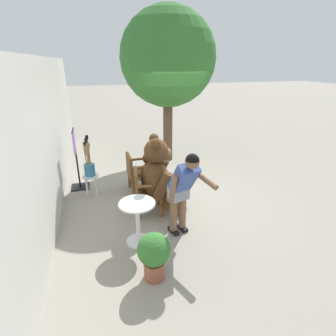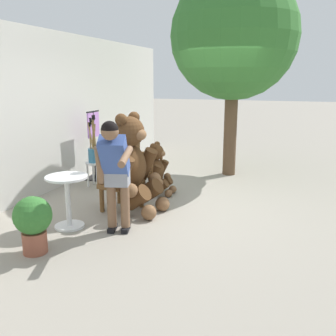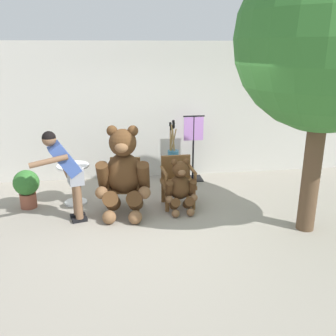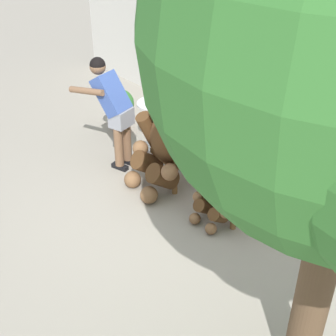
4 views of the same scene
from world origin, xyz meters
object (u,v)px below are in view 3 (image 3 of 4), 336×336
Objects in this scene: person_visitor at (66,168)px; round_side_table at (74,180)px; teddy_bear_small at (180,186)px; clothing_display_stand at (193,146)px; white_stool at (173,168)px; wooden_chair_left at (125,182)px; wooden_chair_right at (177,180)px; brush_bucket at (173,153)px; potted_plant at (27,186)px; teddy_bear_large at (124,172)px.

person_visitor is 0.86m from round_side_table.
teddy_bear_small is 1.67m from clothing_display_stand.
wooden_chair_left is at bearing -134.93° from white_stool.
wooden_chair_right is at bearing -113.01° from clothing_display_stand.
wooden_chair_left is 0.63× the size of clothing_display_stand.
brush_bucket is (0.07, 1.29, 0.22)m from teddy_bear_small.
teddy_bear_small reaches higher than round_side_table.
wooden_chair_left is 1.19× the size of round_side_table.
white_stool is (1.89, 1.43, -0.54)m from person_visitor.
teddy_bear_small is at bearing -11.19° from potted_plant.
brush_bucket reaches higher than wooden_chair_right.
brush_bucket is 2.02m from round_side_table.
clothing_display_stand reaches higher than potted_plant.
person_visitor reaches higher than round_side_table.
wooden_chair_right is at bearing -9.45° from round_side_table.
wooden_chair_right is 1.83m from round_side_table.
teddy_bear_large is 1.77m from potted_plant.
white_stool is 0.31m from brush_bucket.
person_visitor is at bearing -90.92° from round_side_table.
potted_plant is 0.50× the size of clothing_display_stand.
wooden_chair_left is at bearing 25.62° from person_visitor.
potted_plant is (-2.60, 0.22, -0.07)m from wooden_chair_right.
teddy_bear_small reaches higher than wooden_chair_left.
person_visitor is at bearing -166.64° from wooden_chair_right.
potted_plant is at bearing 163.71° from teddy_bear_large.
clothing_display_stand reaches higher than white_stool.
teddy_bear_small is at bearing 4.41° from person_visitor.
potted_plant is 3.32m from clothing_display_stand.
potted_plant is at bearing -161.68° from clothing_display_stand.
person_visitor is at bearing -154.38° from wooden_chair_left.
brush_bucket is at bearing 20.35° from round_side_table.
teddy_bear_large reaches higher than white_stool.
teddy_bear_large reaches higher than clothing_display_stand.
wooden_chair_right is at bearing -94.18° from brush_bucket.
clothing_display_stand is at bearing 71.09° from teddy_bear_small.
wooden_chair_right is 0.57× the size of teddy_bear_large.
wooden_chair_right is at bearing -4.94° from potted_plant.
person_visitor reaches higher than teddy_bear_small.
round_side_table is (-0.87, 0.56, -0.29)m from teddy_bear_large.
person_visitor is at bearing -144.24° from clothing_display_stand.
white_stool is 0.34× the size of clothing_display_stand.
clothing_display_stand reaches higher than wooden_chair_right.
brush_bucket is at bearing 165.09° from white_stool.
wooden_chair_left is 0.97m from teddy_bear_small.
round_side_table is (-1.88, -0.70, 0.09)m from white_stool.
teddy_bear_large is 2.20× the size of potted_plant.
wooden_chair_right is at bearing 90.80° from teddy_bear_small.
brush_bucket is (0.99, 1.00, 0.21)m from wooden_chair_left.
white_stool is at bearing 85.65° from wooden_chair_right.
person_visitor is (-0.90, -0.43, 0.44)m from wooden_chair_left.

